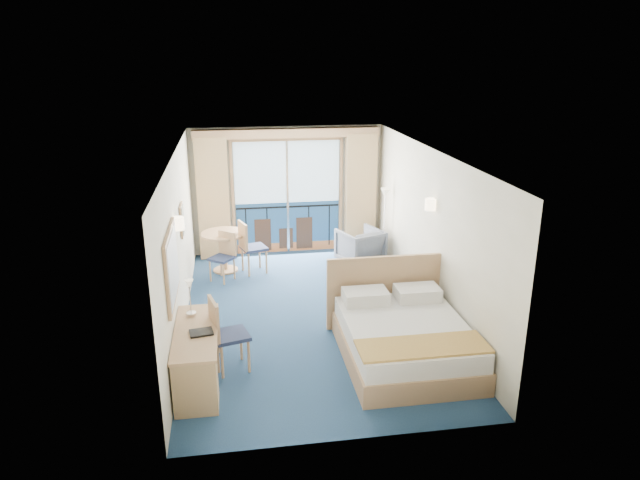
{
  "coord_description": "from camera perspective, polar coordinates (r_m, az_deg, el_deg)",
  "views": [
    {
      "loc": [
        -1.17,
        -8.51,
        4.16
      ],
      "look_at": [
        0.22,
        0.2,
        1.23
      ],
      "focal_mm": 32.0,
      "sensor_mm": 36.0,
      "label": 1
    }
  ],
  "objects": [
    {
      "name": "round_table",
      "position": [
        11.33,
        -9.56,
        -0.2
      ],
      "size": [
        0.88,
        0.88,
        0.79
      ],
      "color": "tan",
      "rests_on": "ground"
    },
    {
      "name": "nightstand",
      "position": [
        9.58,
        9.7,
        -5.83
      ],
      "size": [
        0.42,
        0.4,
        0.55
      ],
      "primitive_type": "cube",
      "color": "tan",
      "rests_on": "ground"
    },
    {
      "name": "table_chair_b",
      "position": [
        10.94,
        -9.56,
        -1.31
      ],
      "size": [
        0.56,
        0.56,
        0.93
      ],
      "rotation": [
        0.0,
        0.0,
        -0.67
      ],
      "color": "#202B4C",
      "rests_on": "ground"
    },
    {
      "name": "sconce_left",
      "position": [
        8.28,
        -14.03,
        1.62
      ],
      "size": [
        0.18,
        0.18,
        0.18
      ],
      "primitive_type": "cylinder",
      "color": "#FFE0B2",
      "rests_on": "room_walls"
    },
    {
      "name": "room_walls",
      "position": [
        8.91,
        -1.18,
        2.88
      ],
      "size": [
        4.04,
        6.54,
        2.72
      ],
      "color": "beige",
      "rests_on": "ground"
    },
    {
      "name": "mirror",
      "position": [
        7.52,
        -14.6,
        -2.53
      ],
      "size": [
        0.05,
        1.25,
        0.95
      ],
      "color": "tan",
      "rests_on": "room_walls"
    },
    {
      "name": "desk_chair",
      "position": [
        7.84,
        -9.59,
        -8.93
      ],
      "size": [
        0.56,
        0.56,
        1.06
      ],
      "rotation": [
        0.0,
        0.0,
        1.83
      ],
      "color": "#202B4C",
      "rests_on": "ground"
    },
    {
      "name": "desk_lamp",
      "position": [
        7.83,
        -12.93,
        -4.91
      ],
      "size": [
        0.13,
        0.13,
        0.5
      ],
      "color": "silver",
      "rests_on": "desk"
    },
    {
      "name": "floor",
      "position": [
        9.54,
        -1.11,
        -7.46
      ],
      "size": [
        6.5,
        6.5,
        0.0
      ],
      "primitive_type": "plane",
      "color": "navy",
      "rests_on": "ground"
    },
    {
      "name": "desk",
      "position": [
        7.35,
        -12.31,
        -12.7
      ],
      "size": [
        0.55,
        1.61,
        0.75
      ],
      "color": "tan",
      "rests_on": "ground"
    },
    {
      "name": "bed",
      "position": [
        8.24,
        8.36,
        -9.54
      ],
      "size": [
        1.86,
        2.21,
        1.17
      ],
      "color": "tan",
      "rests_on": "ground"
    },
    {
      "name": "table_chair_a",
      "position": [
        11.15,
        -7.09,
        -0.42
      ],
      "size": [
        0.58,
        0.57,
        1.05
      ],
      "rotation": [
        0.0,
        0.0,
        1.88
      ],
      "color": "#202B4C",
      "rests_on": "ground"
    },
    {
      "name": "curtain_left",
      "position": [
        11.94,
        -10.63,
        4.08
      ],
      "size": [
        0.65,
        0.22,
        2.55
      ],
      "primitive_type": "cube",
      "color": "tan",
      "rests_on": "room_walls"
    },
    {
      "name": "armchair",
      "position": [
        11.66,
        4.04,
        -0.65
      ],
      "size": [
        1.03,
        1.04,
        0.74
      ],
      "primitive_type": "imported",
      "rotation": [
        0.0,
        0.0,
        3.51
      ],
      "color": "#4A505A",
      "rests_on": "ground"
    },
    {
      "name": "wall_print",
      "position": [
        9.35,
        -13.62,
        1.97
      ],
      "size": [
        0.04,
        0.42,
        0.52
      ],
      "color": "tan",
      "rests_on": "room_walls"
    },
    {
      "name": "phone",
      "position": [
        9.45,
        9.52,
        -4.07
      ],
      "size": [
        0.22,
        0.18,
        0.09
      ],
      "primitive_type": "cube",
      "rotation": [
        0.0,
        0.0,
        0.16
      ],
      "color": "silver",
      "rests_on": "nightstand"
    },
    {
      "name": "curtain_right",
      "position": [
        12.24,
        4.07,
        4.7
      ],
      "size": [
        0.65,
        0.22,
        2.55
      ],
      "primitive_type": "cube",
      "color": "tan",
      "rests_on": "room_walls"
    },
    {
      "name": "pelmet",
      "position": [
        11.78,
        -3.32,
        10.63
      ],
      "size": [
        3.8,
        0.25,
        0.18
      ],
      "primitive_type": "cube",
      "color": "tan",
      "rests_on": "room_walls"
    },
    {
      "name": "floor_lamp",
      "position": [
        11.49,
        6.52,
        3.29
      ],
      "size": [
        0.22,
        0.22,
        1.58
      ],
      "color": "silver",
      "rests_on": "ground"
    },
    {
      "name": "balcony_door",
      "position": [
        12.17,
        -3.29,
        3.98
      ],
      "size": [
        2.36,
        0.03,
        2.52
      ],
      "color": "navy",
      "rests_on": "room_walls"
    },
    {
      "name": "sconce_right",
      "position": [
        9.21,
        11.01,
        3.52
      ],
      "size": [
        0.18,
        0.18,
        0.18
      ],
      "primitive_type": "cylinder",
      "color": "#FFE0B2",
      "rests_on": "room_walls"
    },
    {
      "name": "folder",
      "position": [
        7.47,
        -11.79,
        -9.03
      ],
      "size": [
        0.32,
        0.26,
        0.03
      ],
      "primitive_type": "cube",
      "rotation": [
        0.0,
        0.0,
        0.17
      ],
      "color": "black",
      "rests_on": "desk"
    }
  ]
}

